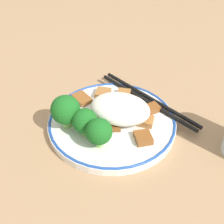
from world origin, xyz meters
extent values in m
plane|color=#9E7A56|center=(0.00, 0.00, 0.00)|extent=(3.00, 3.00, 0.00)
cylinder|color=white|center=(0.00, 0.00, 0.01)|extent=(0.24, 0.24, 0.01)
torus|color=#1E479E|center=(0.00, 0.00, 0.01)|extent=(0.23, 0.23, 0.01)
ellipsoid|color=white|center=(-0.01, -0.01, 0.03)|extent=(0.11, 0.08, 0.04)
cylinder|color=#7FB756|center=(0.07, 0.04, 0.02)|extent=(0.02, 0.02, 0.02)
sphere|color=#19601E|center=(0.07, 0.04, 0.05)|extent=(0.05, 0.05, 0.05)
cylinder|color=#7FB756|center=(0.03, 0.05, 0.02)|extent=(0.01, 0.01, 0.01)
sphere|color=#19601E|center=(0.03, 0.05, 0.04)|extent=(0.04, 0.04, 0.04)
cylinder|color=#7FB756|center=(0.00, 0.07, 0.02)|extent=(0.01, 0.01, 0.02)
sphere|color=#19601E|center=(0.00, 0.07, 0.05)|extent=(0.05, 0.05, 0.05)
cube|color=#9E6633|center=(0.00, -0.07, 0.02)|extent=(0.03, 0.04, 0.01)
cube|color=brown|center=(-0.07, 0.03, 0.02)|extent=(0.04, 0.04, 0.01)
cube|color=brown|center=(-0.06, -0.05, 0.02)|extent=(0.03, 0.04, 0.01)
cube|color=brown|center=(0.08, -0.04, 0.02)|extent=(0.05, 0.04, 0.01)
cube|color=#9E6633|center=(-0.02, -0.06, 0.02)|extent=(0.03, 0.03, 0.01)
cube|color=#9E6633|center=(-0.06, -0.01, 0.02)|extent=(0.03, 0.03, 0.01)
cube|color=brown|center=(-0.01, 0.02, 0.02)|extent=(0.04, 0.03, 0.01)
cube|color=#9E6633|center=(0.04, -0.07, 0.02)|extent=(0.03, 0.03, 0.01)
cylinder|color=black|center=(-0.05, -0.08, 0.02)|extent=(0.22, 0.12, 0.01)
cylinder|color=black|center=(-0.05, -0.07, 0.02)|extent=(0.22, 0.12, 0.01)
camera|label=1|loc=(-0.14, 0.41, 0.40)|focal=50.00mm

